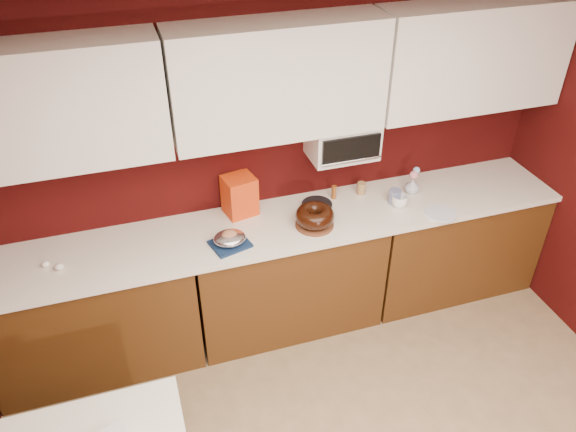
# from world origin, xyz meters

# --- Properties ---
(ceiling) EXTENTS (4.00, 4.50, 0.02)m
(ceiling) POSITION_xyz_m (0.00, 0.00, 2.50)
(ceiling) COLOR white
(ceiling) RESTS_ON wall_back
(wall_back) EXTENTS (4.00, 0.02, 2.50)m
(wall_back) POSITION_xyz_m (0.00, 2.25, 1.25)
(wall_back) COLOR #380807
(wall_back) RESTS_ON floor
(base_cabinet_left) EXTENTS (1.31, 0.58, 0.86)m
(base_cabinet_left) POSITION_xyz_m (-1.33, 1.94, 0.43)
(base_cabinet_left) COLOR #4D2B0F
(base_cabinet_left) RESTS_ON floor
(base_cabinet_center) EXTENTS (1.31, 0.58, 0.86)m
(base_cabinet_center) POSITION_xyz_m (0.00, 1.94, 0.43)
(base_cabinet_center) COLOR #4D2B0F
(base_cabinet_center) RESTS_ON floor
(base_cabinet_right) EXTENTS (1.31, 0.58, 0.86)m
(base_cabinet_right) POSITION_xyz_m (1.33, 1.94, 0.43)
(base_cabinet_right) COLOR #4D2B0F
(base_cabinet_right) RESTS_ON floor
(countertop) EXTENTS (4.00, 0.62, 0.04)m
(countertop) POSITION_xyz_m (0.00, 1.94, 0.88)
(countertop) COLOR white
(countertop) RESTS_ON base_cabinet_center
(upper_cabinet_left) EXTENTS (1.31, 0.33, 0.70)m
(upper_cabinet_left) POSITION_xyz_m (-1.33, 2.08, 1.85)
(upper_cabinet_left) COLOR white
(upper_cabinet_left) RESTS_ON wall_back
(upper_cabinet_center) EXTENTS (1.31, 0.33, 0.70)m
(upper_cabinet_center) POSITION_xyz_m (0.00, 2.08, 1.85)
(upper_cabinet_center) COLOR white
(upper_cabinet_center) RESTS_ON wall_back
(upper_cabinet_right) EXTENTS (1.31, 0.33, 0.70)m
(upper_cabinet_right) POSITION_xyz_m (1.33, 2.08, 1.85)
(upper_cabinet_right) COLOR white
(upper_cabinet_right) RESTS_ON wall_back
(toaster_oven) EXTENTS (0.45, 0.30, 0.25)m
(toaster_oven) POSITION_xyz_m (0.45, 2.10, 1.38)
(toaster_oven) COLOR white
(toaster_oven) RESTS_ON upper_cabinet_center
(toaster_oven_door) EXTENTS (0.40, 0.02, 0.18)m
(toaster_oven_door) POSITION_xyz_m (0.45, 1.94, 1.38)
(toaster_oven_door) COLOR black
(toaster_oven_door) RESTS_ON toaster_oven
(toaster_oven_handle) EXTENTS (0.42, 0.02, 0.02)m
(toaster_oven_handle) POSITION_xyz_m (0.45, 1.93, 1.30)
(toaster_oven_handle) COLOR silver
(toaster_oven_handle) RESTS_ON toaster_oven
(cake_base) EXTENTS (0.26, 0.26, 0.02)m
(cake_base) POSITION_xyz_m (0.17, 1.84, 0.91)
(cake_base) COLOR brown
(cake_base) RESTS_ON countertop
(bundt_cake) EXTENTS (0.33, 0.33, 0.11)m
(bundt_cake) POSITION_xyz_m (0.17, 1.84, 0.98)
(bundt_cake) COLOR black
(bundt_cake) RESTS_ON cake_base
(navy_towel) EXTENTS (0.28, 0.25, 0.02)m
(navy_towel) POSITION_xyz_m (-0.41, 1.81, 0.91)
(navy_towel) COLOR #132547
(navy_towel) RESTS_ON countertop
(foil_ham_nest) EXTENTS (0.24, 0.22, 0.08)m
(foil_ham_nest) POSITION_xyz_m (-0.41, 1.81, 0.96)
(foil_ham_nest) COLOR silver
(foil_ham_nest) RESTS_ON navy_towel
(roasted_ham) EXTENTS (0.13, 0.12, 0.07)m
(roasted_ham) POSITION_xyz_m (-0.41, 1.81, 0.98)
(roasted_ham) COLOR #B27351
(roasted_ham) RESTS_ON foil_ham_nest
(pandoro_box) EXTENTS (0.24, 0.22, 0.28)m
(pandoro_box) POSITION_xyz_m (-0.26, 2.15, 1.04)
(pandoro_box) COLOR red
(pandoro_box) RESTS_ON countertop
(dark_pan) EXTENTS (0.28, 0.28, 0.04)m
(dark_pan) POSITION_xyz_m (0.26, 2.03, 0.92)
(dark_pan) COLOR black
(dark_pan) RESTS_ON countertop
(coffee_mug) EXTENTS (0.13, 0.13, 0.11)m
(coffee_mug) POSITION_xyz_m (0.82, 1.88, 0.95)
(coffee_mug) COLOR white
(coffee_mug) RESTS_ON countertop
(blue_jar) EXTENTS (0.09, 0.09, 0.10)m
(blue_jar) POSITION_xyz_m (0.81, 1.94, 0.95)
(blue_jar) COLOR navy
(blue_jar) RESTS_ON countertop
(flower_vase) EXTENTS (0.09, 0.09, 0.13)m
(flower_vase) POSITION_xyz_m (0.99, 2.02, 0.96)
(flower_vase) COLOR #B4BDCC
(flower_vase) RESTS_ON countertop
(flower_pink) EXTENTS (0.06, 0.06, 0.06)m
(flower_pink) POSITION_xyz_m (0.99, 2.02, 1.05)
(flower_pink) COLOR pink
(flower_pink) RESTS_ON flower_vase
(flower_blue) EXTENTS (0.05, 0.05, 0.05)m
(flower_blue) POSITION_xyz_m (1.02, 2.04, 1.07)
(flower_blue) COLOR #88B9DB
(flower_blue) RESTS_ON flower_vase
(china_plate) EXTENTS (0.28, 0.28, 0.01)m
(china_plate) POSITION_xyz_m (1.05, 1.71, 0.91)
(china_plate) COLOR white
(china_plate) RESTS_ON countertop
(amber_bottle) EXTENTS (0.04, 0.04, 0.10)m
(amber_bottle) POSITION_xyz_m (0.42, 2.12, 0.95)
(amber_bottle) COLOR brown
(amber_bottle) RESTS_ON countertop
(paper_cup) EXTENTS (0.07, 0.07, 0.09)m
(paper_cup) POSITION_xyz_m (0.63, 2.11, 0.95)
(paper_cup) COLOR #9B7646
(paper_cup) RESTS_ON countertop
(egg_left) EXTENTS (0.05, 0.05, 0.04)m
(egg_left) POSITION_xyz_m (-1.53, 1.94, 0.92)
(egg_left) COLOR white
(egg_left) RESTS_ON countertop
(egg_right) EXTENTS (0.07, 0.06, 0.05)m
(egg_right) POSITION_xyz_m (-1.45, 1.88, 0.92)
(egg_right) COLOR silver
(egg_right) RESTS_ON countertop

